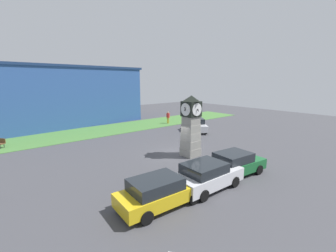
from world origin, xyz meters
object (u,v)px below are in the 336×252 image
Objects in this scene: car_near_tower at (207,175)px; pedestrian_near_bench at (168,117)px; car_by_building at (235,163)px; clock_tower at (191,126)px; car_navy_sedan at (160,191)px; bollard_mid_row at (219,160)px; bollard_near_tower at (244,161)px; car_far_lot at (196,125)px.

car_near_tower is 20.09m from pedestrian_near_bench.
pedestrian_near_bench is at bearing 64.28° from car_by_building.
clock_tower is 8.21m from car_navy_sedan.
bollard_mid_row is 3.60m from car_near_tower.
bollard_near_tower is at bearing 3.86° from car_near_tower.
car_by_building reaches higher than bollard_mid_row.
pedestrian_near_bench is (14.27, 16.59, 0.23)m from car_navy_sedan.
clock_tower is 9.41m from car_far_lot.
car_near_tower is at bearing -125.80° from clock_tower.
car_navy_sedan is at bearing -130.69° from pedestrian_near_bench.
clock_tower is 2.85× the size of pedestrian_near_bench.
car_navy_sedan is 6.21m from car_by_building.
car_far_lot is at bearing -95.71° from pedestrian_near_bench.
bollard_mid_row is at bearing -128.02° from car_far_lot.
car_near_tower reaches higher than car_navy_sedan.
car_near_tower is at bearing -153.86° from bollard_mid_row.
car_by_building is (-0.44, -4.60, -1.73)m from clock_tower.
clock_tower is 14.39m from pedestrian_near_bench.
car_by_building is at bearing 1.89° from car_near_tower.
car_navy_sedan is 1.09× the size of car_by_building.
car_navy_sedan is 3.28m from car_near_tower.
car_navy_sedan is at bearing -142.37° from car_far_lot.
car_navy_sedan is (-6.49, -1.36, 0.26)m from bollard_mid_row.
car_near_tower is 2.45× the size of pedestrian_near_bench.
clock_tower is 1.09× the size of car_navy_sedan.
car_navy_sedan reaches higher than bollard_mid_row.
clock_tower is 3.70m from bollard_mid_row.
car_navy_sedan is 0.99× the size of car_far_lot.
car_by_building is 18.55m from pedestrian_near_bench.
clock_tower is 1.19× the size of car_by_building.
car_near_tower is 1.03× the size of car_by_building.
bollard_mid_row is at bearing 26.14° from car_near_tower.
car_by_building reaches higher than car_navy_sedan.
car_by_building is at bearing -100.58° from bollard_mid_row.
car_near_tower is at bearing -176.14° from bollard_near_tower.
clock_tower reaches higher than car_near_tower.
clock_tower is 4.93m from car_by_building.
car_navy_sedan is (-6.66, -4.47, -1.73)m from clock_tower.
car_by_building is at bearing -1.12° from car_navy_sedan.
pedestrian_near_bench is at bearing 56.82° from car_near_tower.
car_navy_sedan is 1.06× the size of car_near_tower.
car_navy_sedan is 17.25m from car_far_lot.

